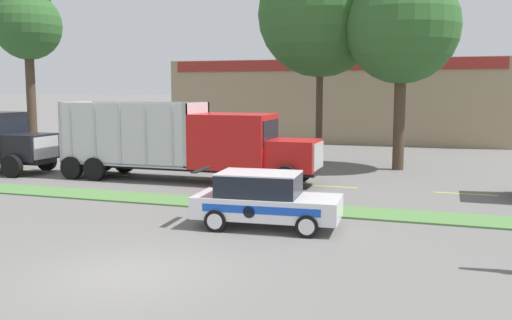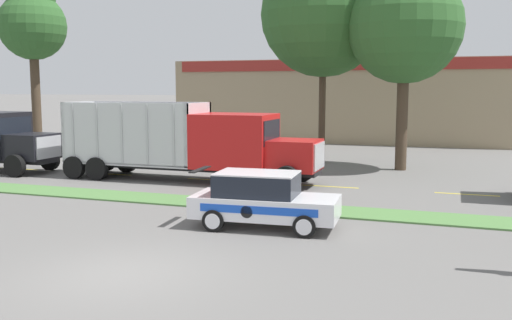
% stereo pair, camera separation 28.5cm
% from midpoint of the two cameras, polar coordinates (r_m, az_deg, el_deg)
% --- Properties ---
extents(ground_plane, '(600.00, 600.00, 0.00)m').
position_cam_midpoint_polar(ground_plane, '(13.27, -12.66, -11.05)').
color(ground_plane, slate).
extents(grass_verge, '(120.00, 1.76, 0.06)m').
position_cam_midpoint_polar(grass_verge, '(20.13, -0.81, -4.51)').
color(grass_verge, '#517F42').
rests_on(grass_verge, ground_plane).
extents(centre_line_2, '(2.40, 0.14, 0.01)m').
position_cam_midpoint_polar(centre_line_2, '(31.61, -22.39, -0.82)').
color(centre_line_2, yellow).
rests_on(centre_line_2, ground_plane).
extents(centre_line_3, '(2.40, 0.14, 0.01)m').
position_cam_midpoint_polar(centre_line_3, '(28.34, -14.17, -1.36)').
color(centre_line_3, yellow).
rests_on(centre_line_3, ground_plane).
extents(centre_line_4, '(2.40, 0.14, 0.01)m').
position_cam_midpoint_polar(centre_line_4, '(25.80, -4.08, -1.99)').
color(centre_line_4, yellow).
rests_on(centre_line_4, ground_plane).
extents(centre_line_5, '(2.40, 0.14, 0.01)m').
position_cam_midpoint_polar(centre_line_5, '(24.21, 7.77, -2.64)').
color(centre_line_5, yellow).
rests_on(centre_line_5, ground_plane).
extents(centre_line_6, '(2.40, 0.14, 0.01)m').
position_cam_midpoint_polar(centre_line_6, '(23.77, 20.65, -3.23)').
color(centre_line_6, yellow).
rests_on(centre_line_6, ground_plane).
extents(dump_truck_mid, '(11.77, 2.80, 3.48)m').
position_cam_midpoint_polar(dump_truck_mid, '(25.10, -4.22, 1.49)').
color(dump_truck_mid, black).
rests_on(dump_truck_mid, ground_plane).
extents(rally_car, '(4.40, 2.14, 1.68)m').
position_cam_midpoint_polar(rally_car, '(16.90, 1.15, -3.96)').
color(rally_car, white).
rests_on(rally_car, ground_plane).
extents(store_building_backdrop, '(25.48, 12.10, 6.24)m').
position_cam_midpoint_polar(store_building_backdrop, '(48.23, 9.22, 5.93)').
color(store_building_backdrop, '#9E896B').
rests_on(store_building_backdrop, ground_plane).
extents(tree_behind_left, '(6.78, 6.78, 13.18)m').
position_cam_midpoint_polar(tree_behind_left, '(32.01, 7.04, 15.51)').
color(tree_behind_left, '#473828').
rests_on(tree_behind_left, ground_plane).
extents(tree_behind_centre, '(4.35, 4.35, 11.39)m').
position_cam_midpoint_polar(tree_behind_centre, '(40.81, -21.27, 12.83)').
color(tree_behind_centre, '#473828').
rests_on(tree_behind_centre, ground_plane).
extents(tree_behind_right, '(5.65, 5.65, 11.39)m').
position_cam_midpoint_polar(tree_behind_right, '(29.78, 14.97, 13.85)').
color(tree_behind_right, '#473828').
rests_on(tree_behind_right, ground_plane).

